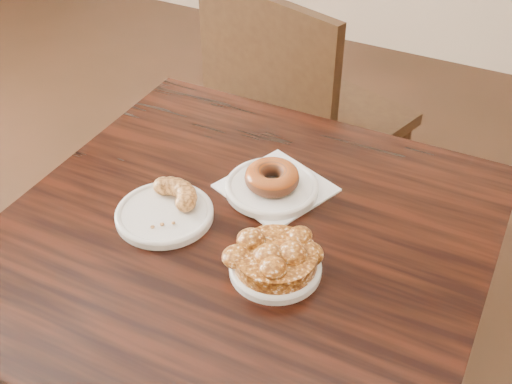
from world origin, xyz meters
The scene contains 9 objects.
cafe_table centered at (0.28, 0.18, 0.38)m, with size 0.82×0.82×0.75m, color black.
chair_far centered at (0.08, 1.02, 0.45)m, with size 0.51×0.51×0.90m, color black, non-canonical shape.
napkin centered at (0.28, 0.32, 0.75)m, with size 0.17×0.17×0.00m, color white.
plate_donut centered at (0.28, 0.31, 0.76)m, with size 0.17×0.17×0.01m, color white.
plate_cruller centered at (0.14, 0.16, 0.76)m, with size 0.17×0.17×0.01m, color white.
plate_fritter centered at (0.37, 0.13, 0.76)m, with size 0.15×0.15×0.01m, color white.
glazed_donut centered at (0.28, 0.31, 0.78)m, with size 0.10×0.10×0.04m, color brown.
apple_fritter centered at (0.37, 0.13, 0.78)m, with size 0.18×0.18×0.04m, color #4A2007, non-canonical shape.
cruller_fragment centered at (0.14, 0.16, 0.78)m, with size 0.12×0.12×0.03m, color #623413, non-canonical shape.
Camera 1 is at (0.67, -0.54, 1.50)m, focal length 45.00 mm.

